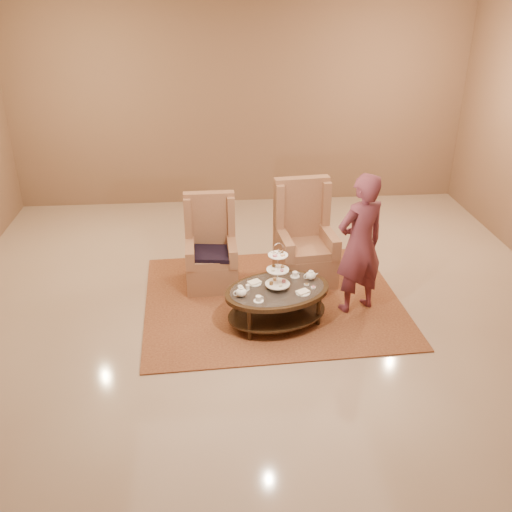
{
  "coord_description": "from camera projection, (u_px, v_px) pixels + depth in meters",
  "views": [
    {
      "loc": [
        -0.59,
        -6.06,
        3.81
      ],
      "look_at": [
        -0.06,
        0.2,
        0.7
      ],
      "focal_mm": 40.0,
      "sensor_mm": 36.0,
      "label": 1
    }
  ],
  "objects": [
    {
      "name": "person",
      "position": [
        360.0,
        245.0,
        6.84
      ],
      "size": [
        0.77,
        0.64,
        1.79
      ],
      "rotation": [
        0.0,
        0.0,
        3.52
      ],
      "color": "brown",
      "rests_on": "ground"
    },
    {
      "name": "wall_back",
      "position": [
        241.0,
        106.0,
        9.94
      ],
      "size": [
        8.0,
        0.04,
        3.5
      ],
      "primitive_type": "cube",
      "color": "#826047",
      "rests_on": "ground"
    },
    {
      "name": "rug",
      "position": [
        272.0,
        300.0,
        7.41
      ],
      "size": [
        3.37,
        2.85,
        0.02
      ],
      "rotation": [
        0.0,
        0.0,
        0.04
      ],
      "color": "#935D34",
      "rests_on": "ground"
    },
    {
      "name": "ground",
      "position": [
        262.0,
        313.0,
        7.15
      ],
      "size": [
        8.0,
        8.0,
        0.0
      ],
      "primitive_type": "plane",
      "color": "tan",
      "rests_on": "ground"
    },
    {
      "name": "tea_table",
      "position": [
        277.0,
        295.0,
        6.77
      ],
      "size": [
        1.48,
        1.21,
        1.07
      ],
      "rotation": [
        0.0,
        0.0,
        0.29
      ],
      "color": "black",
      "rests_on": "ground"
    },
    {
      "name": "ceiling",
      "position": [
        262.0,
        313.0,
        7.15
      ],
      "size": [
        8.0,
        8.0,
        0.02
      ],
      "primitive_type": "cube",
      "color": "silver",
      "rests_on": "ground"
    },
    {
      "name": "armchair_left",
      "position": [
        211.0,
        255.0,
        7.67
      ],
      "size": [
        0.68,
        0.7,
        1.24
      ],
      "rotation": [
        0.0,
        0.0,
        0.02
      ],
      "color": "#9B6849",
      "rests_on": "ground"
    },
    {
      "name": "armchair_right",
      "position": [
        304.0,
        247.0,
        7.8
      ],
      "size": [
        0.82,
        0.84,
        1.39
      ],
      "rotation": [
        0.0,
        0.0,
        0.1
      ],
      "color": "#9B6849",
      "rests_on": "ground"
    }
  ]
}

